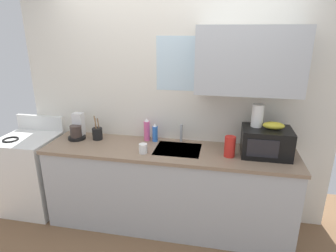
% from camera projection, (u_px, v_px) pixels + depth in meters
% --- Properties ---
extents(kitchen_wall_assembly, '(3.34, 0.42, 2.50)m').
position_uv_depth(kitchen_wall_assembly, '(186.00, 99.00, 3.03)').
color(kitchen_wall_assembly, silver).
rests_on(kitchen_wall_assembly, ground).
extents(counter_unit, '(2.57, 0.63, 0.90)m').
position_uv_depth(counter_unit, '(168.00, 187.00, 3.06)').
color(counter_unit, '#B2B7BC').
rests_on(counter_unit, ground).
extents(sink_faucet, '(0.03, 0.03, 0.19)m').
position_uv_depth(sink_faucet, '(181.00, 133.00, 3.09)').
color(sink_faucet, '#B2B5BA').
rests_on(sink_faucet, counter_unit).
extents(stove_range, '(0.60, 0.60, 1.08)m').
position_uv_depth(stove_range, '(33.00, 173.00, 3.37)').
color(stove_range, white).
rests_on(stove_range, ground).
extents(microwave, '(0.46, 0.35, 0.27)m').
position_uv_depth(microwave, '(266.00, 142.00, 2.74)').
color(microwave, black).
rests_on(microwave, counter_unit).
extents(banana_bunch, '(0.20, 0.11, 0.07)m').
position_uv_depth(banana_bunch, '(274.00, 126.00, 2.68)').
color(banana_bunch, gold).
rests_on(banana_bunch, microwave).
extents(paper_towel_roll, '(0.11, 0.11, 0.22)m').
position_uv_depth(paper_towel_roll, '(257.00, 115.00, 2.73)').
color(paper_towel_roll, white).
rests_on(paper_towel_roll, microwave).
extents(coffee_maker, '(0.19, 0.21, 0.28)m').
position_uv_depth(coffee_maker, '(77.00, 129.00, 3.18)').
color(coffee_maker, black).
rests_on(coffee_maker, counter_unit).
extents(dish_soap_bottle_blue, '(0.06, 0.06, 0.20)m').
position_uv_depth(dish_soap_bottle_blue, '(155.00, 133.00, 3.10)').
color(dish_soap_bottle_blue, blue).
rests_on(dish_soap_bottle_blue, counter_unit).
extents(dish_soap_bottle_pink, '(0.06, 0.06, 0.25)m').
position_uv_depth(dish_soap_bottle_pink, '(147.00, 130.00, 3.11)').
color(dish_soap_bottle_pink, '#E55999').
rests_on(dish_soap_bottle_pink, counter_unit).
extents(cereal_canister, '(0.10, 0.10, 0.20)m').
position_uv_depth(cereal_canister, '(230.00, 147.00, 2.72)').
color(cereal_canister, red).
rests_on(cereal_canister, counter_unit).
extents(mug_white, '(0.08, 0.08, 0.09)m').
position_uv_depth(mug_white, '(143.00, 148.00, 2.81)').
color(mug_white, white).
rests_on(mug_white, counter_unit).
extents(utensil_crock, '(0.11, 0.11, 0.28)m').
position_uv_depth(utensil_crock, '(97.00, 133.00, 3.16)').
color(utensil_crock, black).
rests_on(utensil_crock, counter_unit).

